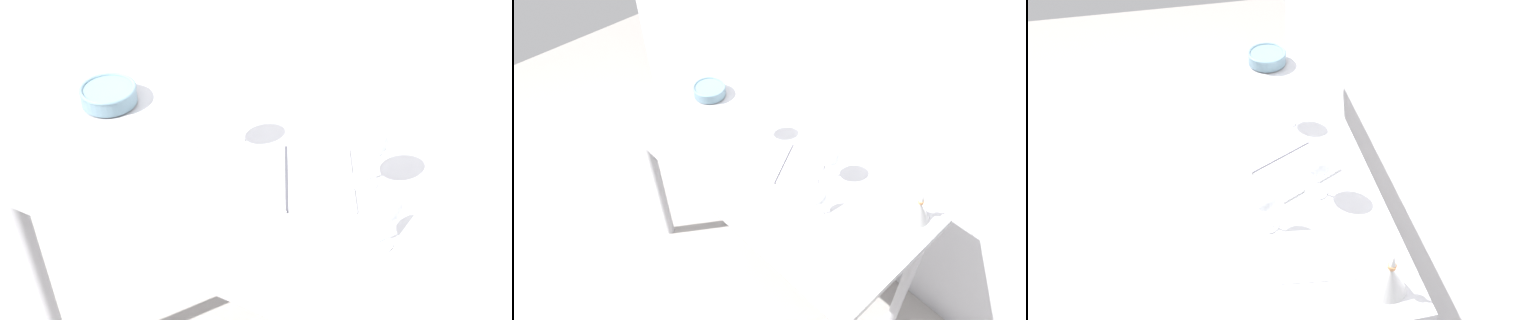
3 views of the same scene
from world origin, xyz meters
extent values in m
cube|color=#AAAAAF|center=(0.00, 0.00, 0.88)|extent=(1.40, 0.64, 0.04)
cube|color=#AAAAAF|center=(0.00, -0.33, 0.88)|extent=(1.40, 0.01, 0.05)
cylinder|color=#AAAAAF|center=(-0.64, -0.26, 0.43)|extent=(0.05, 0.05, 0.86)
cylinder|color=#AAAAAF|center=(-0.64, 0.26, 0.43)|extent=(0.05, 0.05, 0.86)
cylinder|color=white|center=(-0.17, 0.10, 0.90)|extent=(0.08, 0.08, 0.00)
cylinder|color=white|center=(-0.17, 0.10, 0.94)|extent=(0.01, 0.01, 0.07)
sphere|color=white|center=(-0.17, 0.10, 1.01)|extent=(0.09, 0.09, 0.09)
cylinder|color=maroon|center=(-0.17, 0.10, 1.00)|extent=(0.06, 0.06, 0.02)
cylinder|color=white|center=(0.31, -0.06, 0.90)|extent=(0.07, 0.07, 0.00)
cylinder|color=white|center=(0.31, -0.06, 0.95)|extent=(0.01, 0.01, 0.08)
sphere|color=white|center=(0.31, -0.06, 1.02)|extent=(0.08, 0.08, 0.08)
cylinder|color=maroon|center=(0.31, -0.06, 1.01)|extent=(0.06, 0.06, 0.02)
cylinder|color=white|center=(0.20, 0.12, 0.90)|extent=(0.07, 0.07, 0.00)
cylinder|color=white|center=(0.20, 0.12, 0.95)|extent=(0.01, 0.01, 0.09)
sphere|color=white|center=(0.20, 0.12, 1.04)|extent=(0.10, 0.10, 0.10)
cylinder|color=maroon|center=(0.20, 0.12, 1.02)|extent=(0.07, 0.07, 0.03)
cube|color=white|center=(-0.05, 0.00, 0.90)|extent=(0.26, 0.30, 0.01)
cube|color=white|center=(0.10, 0.08, 0.90)|extent=(0.26, 0.30, 0.01)
cube|color=#3F3F47|center=(0.03, 0.04, 0.90)|extent=(0.12, 0.23, 0.01)
cube|color=white|center=(-0.36, 0.13, 0.90)|extent=(0.24, 0.31, 0.00)
cube|color=white|center=(0.45, 0.07, 0.90)|extent=(0.21, 0.27, 0.00)
cylinder|color=#4C4C4C|center=(-0.58, 0.10, 0.90)|extent=(0.14, 0.14, 0.01)
cylinder|color=slate|center=(-0.58, 0.10, 0.93)|extent=(0.16, 0.16, 0.04)
torus|color=slate|center=(-0.58, 0.10, 0.95)|extent=(0.17, 0.17, 0.01)
camera|label=1|loc=(0.55, -1.12, 2.02)|focal=46.55mm
camera|label=2|loc=(1.04, -1.00, 2.45)|focal=33.79mm
camera|label=3|loc=(1.31, -0.22, 2.13)|focal=36.28mm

